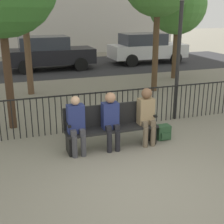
{
  "coord_description": "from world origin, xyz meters",
  "views": [
    {
      "loc": [
        -2.04,
        -4.09,
        2.83
      ],
      "look_at": [
        0.0,
        1.75,
        0.8
      ],
      "focal_mm": 50.0,
      "sensor_mm": 36.0,
      "label": 1
    }
  ],
  "objects_px": {
    "tree_1": "(24,2)",
    "tree_2": "(178,5)",
    "seated_person_1": "(111,118)",
    "parked_car_1": "(49,53)",
    "park_bench": "(111,124)",
    "backpack": "(163,132)",
    "parked_car_0": "(146,48)",
    "seated_person_0": "(76,123)",
    "seated_person_2": "(147,113)",
    "lamp_post": "(180,35)"
  },
  "relations": [
    {
      "from": "tree_2",
      "to": "parked_car_0",
      "type": "distance_m",
      "value": 4.65
    },
    {
      "from": "tree_2",
      "to": "parked_car_1",
      "type": "bearing_deg",
      "value": 141.52
    },
    {
      "from": "seated_person_2",
      "to": "tree_1",
      "type": "relative_size",
      "value": 0.31
    },
    {
      "from": "backpack",
      "to": "lamp_post",
      "type": "bearing_deg",
      "value": 50.24
    },
    {
      "from": "park_bench",
      "to": "seated_person_1",
      "type": "height_order",
      "value": "seated_person_1"
    },
    {
      "from": "tree_1",
      "to": "parked_car_1",
      "type": "distance_m",
      "value": 5.22
    },
    {
      "from": "park_bench",
      "to": "lamp_post",
      "type": "relative_size",
      "value": 0.6
    },
    {
      "from": "tree_1",
      "to": "parked_car_0",
      "type": "relative_size",
      "value": 0.96
    },
    {
      "from": "seated_person_1",
      "to": "seated_person_2",
      "type": "xyz_separation_m",
      "value": [
        0.82,
        0.0,
        0.02
      ]
    },
    {
      "from": "tree_2",
      "to": "lamp_post",
      "type": "distance_m",
      "value": 5.46
    },
    {
      "from": "tree_1",
      "to": "lamp_post",
      "type": "bearing_deg",
      "value": -49.05
    },
    {
      "from": "tree_1",
      "to": "lamp_post",
      "type": "relative_size",
      "value": 1.21
    },
    {
      "from": "seated_person_2",
      "to": "parked_car_1",
      "type": "xyz_separation_m",
      "value": [
        -0.67,
        9.76,
        0.13
      ]
    },
    {
      "from": "seated_person_1",
      "to": "tree_1",
      "type": "bearing_deg",
      "value": 102.63
    },
    {
      "from": "seated_person_1",
      "to": "parked_car_1",
      "type": "bearing_deg",
      "value": 89.1
    },
    {
      "from": "park_bench",
      "to": "backpack",
      "type": "height_order",
      "value": "park_bench"
    },
    {
      "from": "park_bench",
      "to": "tree_2",
      "type": "distance_m",
      "value": 8.01
    },
    {
      "from": "tree_1",
      "to": "parked_car_0",
      "type": "distance_m",
      "value": 8.54
    },
    {
      "from": "seated_person_0",
      "to": "seated_person_2",
      "type": "bearing_deg",
      "value": 0.07
    },
    {
      "from": "seated_person_1",
      "to": "seated_person_2",
      "type": "bearing_deg",
      "value": 0.09
    },
    {
      "from": "tree_2",
      "to": "backpack",
      "type": "bearing_deg",
      "value": -121.72
    },
    {
      "from": "seated_person_1",
      "to": "lamp_post",
      "type": "relative_size",
      "value": 0.37
    },
    {
      "from": "seated_person_1",
      "to": "parked_car_1",
      "type": "height_order",
      "value": "parked_car_1"
    },
    {
      "from": "park_bench",
      "to": "parked_car_1",
      "type": "xyz_separation_m",
      "value": [
        0.11,
        9.63,
        0.34
      ]
    },
    {
      "from": "backpack",
      "to": "seated_person_0",
      "type": "bearing_deg",
      "value": -177.61
    },
    {
      "from": "parked_car_1",
      "to": "lamp_post",
      "type": "bearing_deg",
      "value": -75.97
    },
    {
      "from": "lamp_post",
      "to": "parked_car_1",
      "type": "bearing_deg",
      "value": 104.03
    },
    {
      "from": "seated_person_2",
      "to": "seated_person_0",
      "type": "bearing_deg",
      "value": -179.93
    },
    {
      "from": "tree_1",
      "to": "tree_2",
      "type": "bearing_deg",
      "value": 6.77
    },
    {
      "from": "tree_2",
      "to": "parked_car_0",
      "type": "relative_size",
      "value": 1.0
    },
    {
      "from": "seated_person_0",
      "to": "tree_2",
      "type": "xyz_separation_m",
      "value": [
        5.67,
        5.96,
        2.34
      ]
    },
    {
      "from": "parked_car_1",
      "to": "backpack",
      "type": "bearing_deg",
      "value": -83.25
    },
    {
      "from": "seated_person_2",
      "to": "tree_2",
      "type": "bearing_deg",
      "value": 55.4
    },
    {
      "from": "seated_person_0",
      "to": "backpack",
      "type": "xyz_separation_m",
      "value": [
        2.03,
        0.08,
        -0.51
      ]
    },
    {
      "from": "seated_person_1",
      "to": "parked_car_0",
      "type": "xyz_separation_m",
      "value": [
        5.53,
        10.03,
        0.15
      ]
    },
    {
      "from": "parked_car_0",
      "to": "seated_person_1",
      "type": "bearing_deg",
      "value": -118.87
    },
    {
      "from": "seated_person_0",
      "to": "tree_1",
      "type": "relative_size",
      "value": 0.3
    },
    {
      "from": "seated_person_2",
      "to": "backpack",
      "type": "height_order",
      "value": "seated_person_2"
    },
    {
      "from": "seated_person_1",
      "to": "seated_person_0",
      "type": "bearing_deg",
      "value": -179.95
    },
    {
      "from": "park_bench",
      "to": "parked_car_0",
      "type": "height_order",
      "value": "parked_car_0"
    },
    {
      "from": "park_bench",
      "to": "tree_1",
      "type": "bearing_deg",
      "value": 103.4
    },
    {
      "from": "tree_2",
      "to": "tree_1",
      "type": "bearing_deg",
      "value": -173.23
    },
    {
      "from": "lamp_post",
      "to": "parked_car_1",
      "type": "xyz_separation_m",
      "value": [
        -2.13,
        8.5,
        -1.38
      ]
    },
    {
      "from": "seated_person_1",
      "to": "tree_2",
      "type": "bearing_deg",
      "value": 50.4
    },
    {
      "from": "tree_2",
      "to": "parked_car_0",
      "type": "xyz_separation_m",
      "value": [
        0.6,
        4.07,
        -2.17
      ]
    },
    {
      "from": "seated_person_0",
      "to": "parked_car_1",
      "type": "height_order",
      "value": "parked_car_1"
    },
    {
      "from": "park_bench",
      "to": "parked_car_0",
      "type": "xyz_separation_m",
      "value": [
        5.49,
        9.9,
        0.34
      ]
    },
    {
      "from": "seated_person_2",
      "to": "lamp_post",
      "type": "bearing_deg",
      "value": 40.83
    },
    {
      "from": "seated_person_1",
      "to": "parked_car_0",
      "type": "relative_size",
      "value": 0.29
    },
    {
      "from": "seated_person_0",
      "to": "tree_2",
      "type": "height_order",
      "value": "tree_2"
    }
  ]
}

